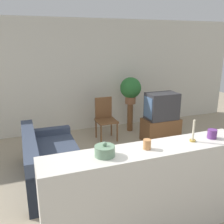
# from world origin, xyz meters

# --- Properties ---
(ground_plane) EXTENTS (14.00, 14.00, 0.00)m
(ground_plane) POSITION_xyz_m (0.00, 0.00, 0.00)
(ground_plane) COLOR tan
(wall_back) EXTENTS (9.00, 0.06, 2.70)m
(wall_back) POSITION_xyz_m (0.00, 3.43, 1.35)
(wall_back) COLOR beige
(wall_back) RESTS_ON ground_plane
(couch) EXTENTS (0.89, 1.84, 0.77)m
(couch) POSITION_xyz_m (-0.91, 1.25, 0.28)
(couch) COLOR #384256
(couch) RESTS_ON ground_plane
(tv_stand) EXTENTS (0.82, 0.46, 0.51)m
(tv_stand) POSITION_xyz_m (1.62, 2.06, 0.26)
(tv_stand) COLOR brown
(tv_stand) RESTS_ON ground_plane
(television) EXTENTS (0.69, 0.43, 0.59)m
(television) POSITION_xyz_m (1.62, 2.06, 0.80)
(television) COLOR #333338
(television) RESTS_ON tv_stand
(wooden_chair) EXTENTS (0.44, 0.44, 0.95)m
(wooden_chair) POSITION_xyz_m (0.49, 2.60, 0.52)
(wooden_chair) COLOR brown
(wooden_chair) RESTS_ON ground_plane
(plant_stand) EXTENTS (0.14, 0.14, 0.70)m
(plant_stand) POSITION_xyz_m (1.24, 2.88, 0.35)
(plant_stand) COLOR brown
(plant_stand) RESTS_ON ground_plane
(potted_plant) EXTENTS (0.51, 0.51, 0.64)m
(potted_plant) POSITION_xyz_m (1.24, 2.88, 1.07)
(potted_plant) COLOR #8E5B3D
(potted_plant) RESTS_ON plant_stand
(foreground_counter) EXTENTS (2.40, 0.44, 1.08)m
(foreground_counter) POSITION_xyz_m (0.00, -0.34, 0.54)
(foreground_counter) COLOR silver
(foreground_counter) RESTS_ON ground_plane
(decorative_bowl) EXTENTS (0.21, 0.21, 0.15)m
(decorative_bowl) POSITION_xyz_m (-0.52, -0.34, 1.13)
(decorative_bowl) COLOR gray
(decorative_bowl) RESTS_ON foreground_counter
(candle_jar) EXTENTS (0.09, 0.09, 0.11)m
(candle_jar) POSITION_xyz_m (-0.04, -0.34, 1.13)
(candle_jar) COLOR #C6844C
(candle_jar) RESTS_ON foreground_counter
(candlestick) EXTENTS (0.07, 0.07, 0.26)m
(candlestick) POSITION_xyz_m (0.55, -0.34, 1.16)
(candlestick) COLOR #B7933D
(candlestick) RESTS_ON foreground_counter
(coffee_tin) EXTENTS (0.11, 0.11, 0.11)m
(coffee_tin) POSITION_xyz_m (0.83, -0.34, 1.13)
(coffee_tin) COLOR #66337F
(coffee_tin) RESTS_ON foreground_counter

